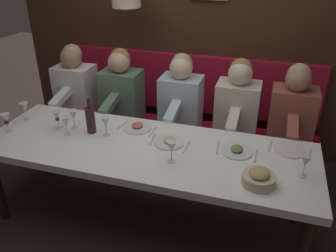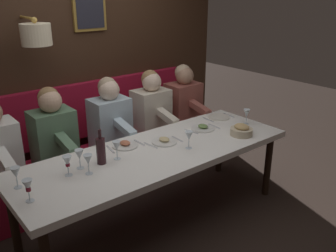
{
  "view_description": "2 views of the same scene",
  "coord_description": "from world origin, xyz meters",
  "px_view_note": "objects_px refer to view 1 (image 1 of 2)",
  "views": [
    {
      "loc": [
        -2.16,
        -0.85,
        2.12
      ],
      "look_at": [
        0.05,
        -0.17,
        0.92
      ],
      "focal_mm": 36.9,
      "sensor_mm": 36.0,
      "label": 1
    },
    {
      "loc": [
        -2.4,
        1.83,
        2.12
      ],
      "look_at": [
        0.05,
        -0.17,
        0.92
      ],
      "focal_mm": 39.49,
      "sensor_mm": 36.0,
      "label": 2
    }
  ],
  "objects_px": {
    "diner_middle": "(181,96)",
    "diner_nearest": "(293,110)",
    "dining_table": "(146,153)",
    "wine_glass_6": "(66,122)",
    "diner_far": "(121,89)",
    "wine_glass_1": "(6,119)",
    "wine_bottle": "(91,120)",
    "bread_bowl": "(259,178)",
    "wine_glass_5": "(24,108)",
    "wine_glass_2": "(106,123)",
    "wine_glass_3": "(73,115)",
    "wine_glass_7": "(57,116)",
    "wine_glass_4": "(172,147)",
    "diner_farthest": "(75,84)",
    "diner_near": "(237,103)",
    "wine_glass_0": "(305,162)"
  },
  "relations": [
    {
      "from": "diner_near",
      "to": "wine_glass_2",
      "type": "xyz_separation_m",
      "value": [
        -0.81,
        0.97,
        0.04
      ]
    },
    {
      "from": "wine_glass_0",
      "to": "wine_glass_1",
      "type": "relative_size",
      "value": 1.0
    },
    {
      "from": "wine_glass_2",
      "to": "wine_bottle",
      "type": "height_order",
      "value": "wine_bottle"
    },
    {
      "from": "diner_farthest",
      "to": "wine_glass_1",
      "type": "distance_m",
      "value": 1.0
    },
    {
      "from": "wine_glass_0",
      "to": "wine_glass_6",
      "type": "relative_size",
      "value": 1.0
    },
    {
      "from": "wine_glass_5",
      "to": "wine_glass_3",
      "type": "bearing_deg",
      "value": -90.79
    },
    {
      "from": "wine_glass_6",
      "to": "bread_bowl",
      "type": "bearing_deg",
      "value": -98.04
    },
    {
      "from": "wine_glass_7",
      "to": "wine_glass_5",
      "type": "bearing_deg",
      "value": 81.02
    },
    {
      "from": "diner_middle",
      "to": "diner_farthest",
      "type": "distance_m",
      "value": 1.18
    },
    {
      "from": "diner_nearest",
      "to": "wine_glass_4",
      "type": "height_order",
      "value": "diner_nearest"
    },
    {
      "from": "wine_glass_3",
      "to": "wine_glass_6",
      "type": "xyz_separation_m",
      "value": [
        -0.13,
        -0.01,
        0.0
      ]
    },
    {
      "from": "dining_table",
      "to": "bread_bowl",
      "type": "distance_m",
      "value": 0.91
    },
    {
      "from": "diner_near",
      "to": "wine_glass_1",
      "type": "xyz_separation_m",
      "value": [
        -1.0,
        1.78,
        0.04
      ]
    },
    {
      "from": "wine_glass_2",
      "to": "dining_table",
      "type": "bearing_deg",
      "value": -101.38
    },
    {
      "from": "wine_glass_0",
      "to": "diner_nearest",
      "type": "bearing_deg",
      "value": 3.78
    },
    {
      "from": "wine_glass_1",
      "to": "wine_bottle",
      "type": "height_order",
      "value": "wine_bottle"
    },
    {
      "from": "diner_farthest",
      "to": "wine_glass_5",
      "type": "xyz_separation_m",
      "value": [
        -0.76,
        0.05,
        0.04
      ]
    },
    {
      "from": "diner_near",
      "to": "wine_glass_2",
      "type": "relative_size",
      "value": 4.82
    },
    {
      "from": "wine_glass_1",
      "to": "wine_glass_2",
      "type": "xyz_separation_m",
      "value": [
        0.19,
        -0.81,
        0.0
      ]
    },
    {
      "from": "wine_glass_0",
      "to": "wine_glass_4",
      "type": "height_order",
      "value": "same"
    },
    {
      "from": "diner_nearest",
      "to": "wine_bottle",
      "type": "xyz_separation_m",
      "value": [
        -0.79,
        1.61,
        0.04
      ]
    },
    {
      "from": "diner_near",
      "to": "wine_glass_1",
      "type": "relative_size",
      "value": 4.82
    },
    {
      "from": "diner_middle",
      "to": "diner_nearest",
      "type": "bearing_deg",
      "value": -90.0
    },
    {
      "from": "dining_table",
      "to": "wine_glass_2",
      "type": "relative_size",
      "value": 15.93
    },
    {
      "from": "diner_far",
      "to": "diner_nearest",
      "type": "bearing_deg",
      "value": -90.0
    },
    {
      "from": "wine_glass_6",
      "to": "wine_bottle",
      "type": "bearing_deg",
      "value": -59.58
    },
    {
      "from": "dining_table",
      "to": "diner_middle",
      "type": "xyz_separation_m",
      "value": [
        0.88,
        -0.04,
        0.14
      ]
    },
    {
      "from": "diner_farthest",
      "to": "wine_glass_7",
      "type": "height_order",
      "value": "diner_farthest"
    },
    {
      "from": "wine_glass_2",
      "to": "wine_glass_1",
      "type": "bearing_deg",
      "value": 103.0
    },
    {
      "from": "wine_glass_6",
      "to": "bread_bowl",
      "type": "height_order",
      "value": "wine_glass_6"
    },
    {
      "from": "wine_glass_7",
      "to": "diner_middle",
      "type": "bearing_deg",
      "value": -46.48
    },
    {
      "from": "wine_glass_3",
      "to": "wine_glass_6",
      "type": "height_order",
      "value": "same"
    },
    {
      "from": "diner_middle",
      "to": "diner_far",
      "type": "xyz_separation_m",
      "value": [
        0.0,
        0.64,
        0.0
      ]
    },
    {
      "from": "wine_glass_1",
      "to": "wine_glass_2",
      "type": "bearing_deg",
      "value": -77.0
    },
    {
      "from": "wine_glass_4",
      "to": "wine_glass_1",
      "type": "bearing_deg",
      "value": 88.82
    },
    {
      "from": "wine_glass_7",
      "to": "bread_bowl",
      "type": "bearing_deg",
      "value": -99.96
    },
    {
      "from": "wine_glass_3",
      "to": "wine_glass_4",
      "type": "height_order",
      "value": "same"
    },
    {
      "from": "wine_glass_4",
      "to": "wine_glass_5",
      "type": "bearing_deg",
      "value": 79.52
    },
    {
      "from": "wine_glass_5",
      "to": "diner_far",
      "type": "bearing_deg",
      "value": -38.05
    },
    {
      "from": "diner_near",
      "to": "diner_farthest",
      "type": "distance_m",
      "value": 1.73
    },
    {
      "from": "wine_glass_6",
      "to": "diner_near",
      "type": "bearing_deg",
      "value": -55.01
    },
    {
      "from": "dining_table",
      "to": "wine_glass_6",
      "type": "height_order",
      "value": "wine_glass_6"
    },
    {
      "from": "dining_table",
      "to": "bread_bowl",
      "type": "bearing_deg",
      "value": -104.88
    },
    {
      "from": "wine_bottle",
      "to": "dining_table",
      "type": "bearing_deg",
      "value": -99.62
    },
    {
      "from": "wine_glass_2",
      "to": "wine_glass_5",
      "type": "relative_size",
      "value": 1.0
    },
    {
      "from": "wine_glass_2",
      "to": "wine_glass_3",
      "type": "height_order",
      "value": "same"
    },
    {
      "from": "diner_farthest",
      "to": "wine_glass_5",
      "type": "distance_m",
      "value": 0.76
    },
    {
      "from": "wine_glass_1",
      "to": "bread_bowl",
      "type": "relative_size",
      "value": 0.75
    },
    {
      "from": "dining_table",
      "to": "wine_glass_2",
      "type": "xyz_separation_m",
      "value": [
        0.07,
        0.37,
        0.18
      ]
    },
    {
      "from": "diner_nearest",
      "to": "wine_glass_1",
      "type": "relative_size",
      "value": 4.82
    }
  ]
}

